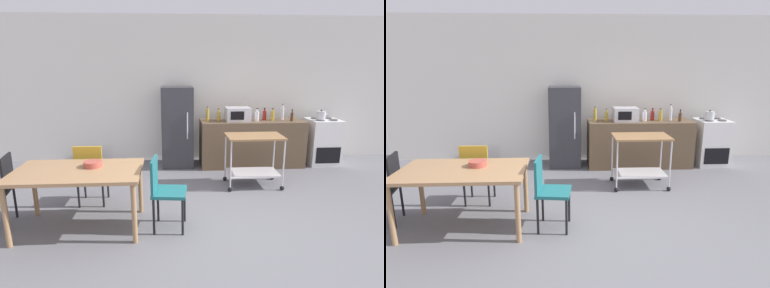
{
  "view_description": "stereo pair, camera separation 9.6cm",
  "coord_description": "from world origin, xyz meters",
  "views": [
    {
      "loc": [
        -0.68,
        -3.48,
        1.98
      ],
      "look_at": [
        -0.36,
        1.2,
        0.8
      ],
      "focal_mm": 30.21,
      "sensor_mm": 36.0,
      "label": 1
    },
    {
      "loc": [
        -0.59,
        -3.49,
        1.98
      ],
      "look_at": [
        -0.36,
        1.2,
        0.8
      ],
      "focal_mm": 30.21,
      "sensor_mm": 36.0,
      "label": 2
    }
  ],
  "objects": [
    {
      "name": "fruit_bowl",
      "position": [
        -1.64,
        0.34,
        0.78
      ],
      "size": [
        0.22,
        0.22,
        0.07
      ],
      "primitive_type": "cylinder",
      "color": "#B24C3F",
      "rests_on": "dining_table"
    },
    {
      "name": "bottle_olive_oil",
      "position": [
        1.65,
        2.5,
        0.99
      ],
      "size": [
        0.06,
        0.06,
        0.22
      ],
      "color": "#4C2D19",
      "rests_on": "kitchen_counter"
    },
    {
      "name": "bottle_wine",
      "position": [
        0.98,
        2.56,
        1.0
      ],
      "size": [
        0.08,
        0.08,
        0.24
      ],
      "color": "silver",
      "rests_on": "kitchen_counter"
    },
    {
      "name": "stove_oven",
      "position": [
        2.35,
        2.62,
        0.45
      ],
      "size": [
        0.6,
        0.61,
        0.92
      ],
      "color": "white",
      "rests_on": "ground_plane"
    },
    {
      "name": "kettle",
      "position": [
        2.23,
        2.52,
        1.0
      ],
      "size": [
        0.24,
        0.17,
        0.19
      ],
      "color": "silver",
      "rests_on": "stove_oven"
    },
    {
      "name": "bottle_soda",
      "position": [
        1.3,
        2.59,
        1.0
      ],
      "size": [
        0.07,
        0.07,
        0.24
      ],
      "color": "gold",
      "rests_on": "kitchen_counter"
    },
    {
      "name": "refrigerator",
      "position": [
        -0.55,
        2.7,
        0.78
      ],
      "size": [
        0.6,
        0.63,
        1.55
      ],
      "color": "#333338",
      "rests_on": "ground_plane"
    },
    {
      "name": "chair_teal",
      "position": [
        -0.77,
        0.16,
        0.52
      ],
      "size": [
        0.44,
        0.44,
        0.89
      ],
      "rotation": [
        0.0,
        0.0,
        1.46
      ],
      "color": "#1E666B",
      "rests_on": "ground_plane"
    },
    {
      "name": "bottle_hot_sauce",
      "position": [
        1.15,
        2.64,
        1.0
      ],
      "size": [
        0.07,
        0.07,
        0.23
      ],
      "color": "maroon",
      "rests_on": "kitchen_counter"
    },
    {
      "name": "bottle_soy_sauce",
      "position": [
        0.25,
        2.62,
        0.99
      ],
      "size": [
        0.07,
        0.07,
        0.24
      ],
      "color": "gold",
      "rests_on": "kitchen_counter"
    },
    {
      "name": "dining_table",
      "position": [
        -1.79,
        0.23,
        0.67
      ],
      "size": [
        1.5,
        0.9,
        0.75
      ],
      "color": "#A37A51",
      "rests_on": "ground_plane"
    },
    {
      "name": "microwave",
      "position": [
        0.6,
        2.57,
        1.03
      ],
      "size": [
        0.46,
        0.35,
        0.26
      ],
      "color": "silver",
      "rests_on": "kitchen_counter"
    },
    {
      "name": "bottle_sparkling_water",
      "position": [
        1.49,
        2.62,
        1.03
      ],
      "size": [
        0.07,
        0.07,
        0.31
      ],
      "color": "silver",
      "rests_on": "kitchen_counter"
    },
    {
      "name": "back_wall",
      "position": [
        0.0,
        3.2,
        1.45
      ],
      "size": [
        8.4,
        0.12,
        2.9
      ],
      "primitive_type": "cube",
      "color": "silver",
      "rests_on": "ground_plane"
    },
    {
      "name": "ground_plane",
      "position": [
        0.0,
        0.0,
        0.0
      ],
      "size": [
        12.0,
        12.0,
        0.0
      ],
      "primitive_type": "plane",
      "color": "slate"
    },
    {
      "name": "kitchen_cart",
      "position": [
        0.67,
        1.5,
        0.57
      ],
      "size": [
        0.91,
        0.57,
        0.85
      ],
      "color": "olive",
      "rests_on": "ground_plane"
    },
    {
      "name": "kitchen_counter",
      "position": [
        0.9,
        2.6,
        0.45
      ],
      "size": [
        2.0,
        0.64,
        0.9
      ],
      "primitive_type": "cube",
      "color": "brown",
      "rests_on": "ground_plane"
    },
    {
      "name": "chair_mustard",
      "position": [
        -1.81,
        0.92,
        0.52
      ],
      "size": [
        0.4,
        0.4,
        0.89
      ],
      "rotation": [
        0.0,
        0.0,
        3.13
      ],
      "color": "gold",
      "rests_on": "ground_plane"
    },
    {
      "name": "bottle_sesame_oil",
      "position": [
        0.03,
        2.6,
        1.02
      ],
      "size": [
        0.06,
        0.06,
        0.28
      ],
      "color": "gold",
      "rests_on": "kitchen_counter"
    }
  ]
}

